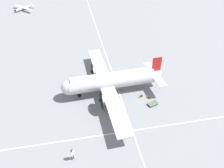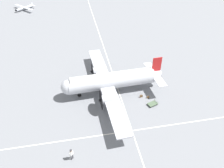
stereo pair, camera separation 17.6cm
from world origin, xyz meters
name	(u,v)px [view 2 (the right image)]	position (x,y,z in m)	size (l,w,h in m)	color
ground_plane	(112,92)	(0.00, 0.00, 0.00)	(300.00, 300.00, 0.00)	slate
apron_line_eastwest	(124,132)	(0.00, -9.79, 0.00)	(120.00, 0.16, 0.01)	silver
apron_line_northsouth	(119,91)	(1.25, 0.00, 0.00)	(0.16, 120.00, 0.01)	silver
airliner_main	(109,81)	(-0.47, -0.02, 2.64)	(18.34, 25.33, 6.16)	silver
crew_foreground	(71,153)	(-7.86, -13.03, 1.17)	(0.52, 0.44, 1.87)	#2D2D33
suitcase_near_door	(141,96)	(4.87, -2.49, 0.25)	(0.51, 0.19, 0.53)	brown
suitcase_upright_spare	(148,97)	(6.00, -2.94, 0.21)	(0.45, 0.14, 0.46)	brown
baggage_cart	(153,104)	(6.21, -4.83, 0.27)	(1.91, 1.55, 0.56)	#4C6047
light_aircraft_distant	(24,8)	(-21.95, 50.87, 0.81)	(7.62, 8.08, 1.92)	#B7BCC6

